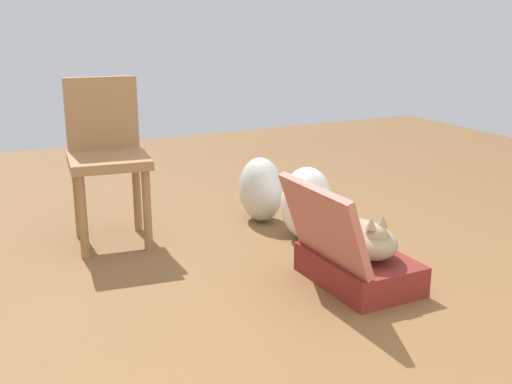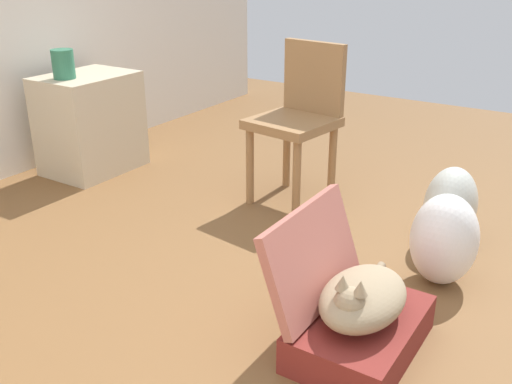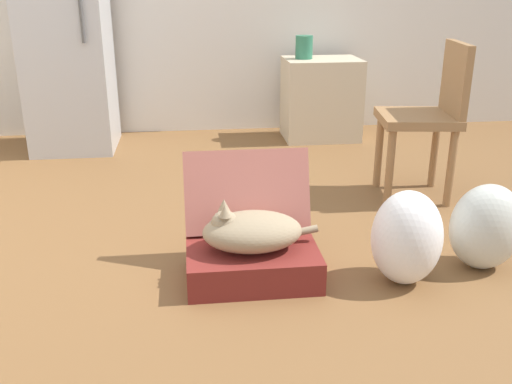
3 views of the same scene
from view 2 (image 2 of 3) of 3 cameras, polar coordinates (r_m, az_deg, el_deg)
ground_plane at (r=2.28m, az=0.71°, el=-13.05°), size 7.68×7.68×0.00m
suitcase_base at (r=2.17m, az=10.18°, el=-13.46°), size 0.55×0.37×0.14m
suitcase_lid at (r=2.10m, az=5.62°, el=-6.34°), size 0.55×0.16×0.36m
cat at (r=2.07m, az=10.37°, el=-10.17°), size 0.49×0.28×0.21m
plastic_bag_white at (r=2.59m, az=17.96°, el=-4.44°), size 0.29×0.28×0.40m
plastic_bag_clear at (r=2.95m, az=18.52°, el=-1.28°), size 0.32×0.25×0.39m
side_table at (r=3.87m, az=-15.94°, el=6.50°), size 0.57×0.44×0.62m
vase_tall at (r=3.71m, az=-18.38°, el=11.82°), size 0.13×0.13×0.17m
chair at (r=3.23m, az=4.28°, el=7.47°), size 0.47×0.46×0.88m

